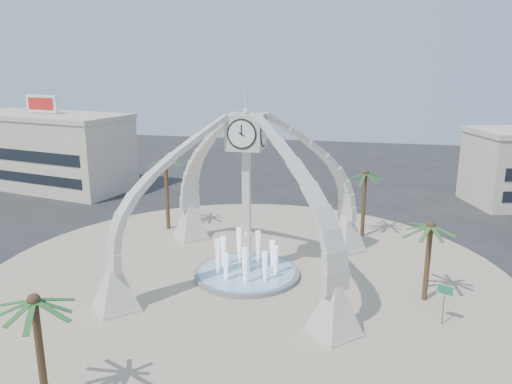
% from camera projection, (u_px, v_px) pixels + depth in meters
% --- Properties ---
extents(ground, '(140.00, 140.00, 0.00)m').
position_uv_depth(ground, '(247.00, 276.00, 37.98)').
color(ground, '#282828').
rests_on(ground, ground).
extents(plaza, '(40.00, 40.00, 0.06)m').
position_uv_depth(plaza, '(247.00, 276.00, 37.97)').
color(plaza, '#CAB596').
rests_on(plaza, ground).
extents(clock_tower, '(17.94, 17.94, 16.30)m').
position_uv_depth(clock_tower, '(246.00, 194.00, 36.35)').
color(clock_tower, beige).
rests_on(clock_tower, ground).
extents(fountain, '(8.00, 8.00, 3.62)m').
position_uv_depth(fountain, '(247.00, 273.00, 37.91)').
color(fountain, gray).
rests_on(fountain, ground).
extents(building_nw, '(23.75, 13.73, 11.90)m').
position_uv_depth(building_nw, '(47.00, 150.00, 64.39)').
color(building_nw, beige).
rests_on(building_nw, ground).
extents(palm_east, '(4.14, 4.14, 6.11)m').
position_uv_depth(palm_east, '(431.00, 226.00, 32.83)').
color(palm_east, brown).
rests_on(palm_east, ground).
extents(palm_west, '(5.20, 5.20, 7.79)m').
position_uv_depth(palm_west, '(165.00, 160.00, 47.12)').
color(palm_west, brown).
rests_on(palm_west, ground).
extents(palm_north, '(4.80, 4.80, 6.85)m').
position_uv_depth(palm_north, '(365.00, 174.00, 45.15)').
color(palm_north, brown).
rests_on(palm_north, ground).
extents(palm_south, '(4.82, 4.82, 6.36)m').
position_uv_depth(palm_south, '(34.00, 302.00, 21.91)').
color(palm_south, brown).
rests_on(palm_south, ground).
extents(street_sign, '(0.95, 0.45, 2.82)m').
position_uv_depth(street_sign, '(445.00, 295.00, 30.41)').
color(street_sign, slate).
rests_on(street_sign, ground).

